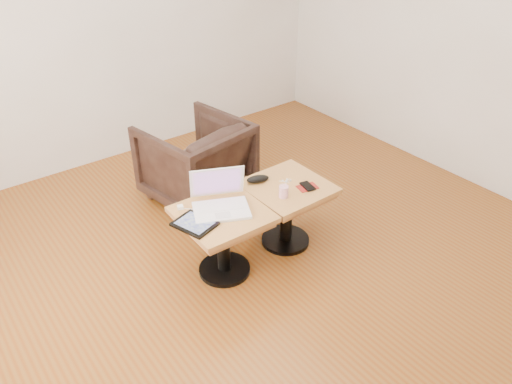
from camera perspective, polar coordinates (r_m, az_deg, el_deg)
room_shell at (r=2.90m, az=1.15°, el=11.81°), size 4.52×4.52×2.71m
side_table_left at (r=3.35m, az=-3.82°, el=-4.10°), size 0.57×0.57×0.51m
side_table_right at (r=3.63m, az=3.56°, el=-0.93°), size 0.56×0.56×0.51m
laptop at (r=3.30m, az=-4.14°, el=-1.02°), size 0.46×0.44×0.25m
tablet at (r=3.18m, az=-7.02°, el=-3.63°), size 0.27×0.30×0.02m
charging_adapter at (r=3.34m, az=-8.65°, el=-1.73°), size 0.05×0.05×0.02m
glasses_case at (r=3.58m, az=0.20°, el=1.51°), size 0.18×0.13×0.05m
striped_cup at (r=3.41m, az=3.17°, el=0.05°), size 0.08×0.08×0.08m
earbuds_tangle at (r=3.61m, az=3.51°, el=1.31°), size 0.08×0.05×0.01m
phone_on_sleeve at (r=3.55m, az=5.91°, el=0.61°), size 0.16×0.13×0.02m
armchair at (r=4.21m, az=-6.90°, el=3.52°), size 0.88×0.89×0.70m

